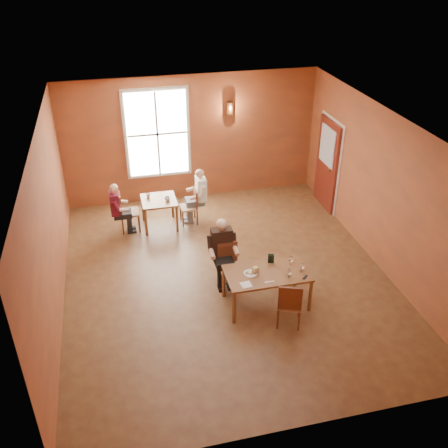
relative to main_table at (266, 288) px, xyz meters
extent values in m
cube|color=brown|center=(-0.49, 0.93, -0.33)|extent=(6.00, 7.00, 0.01)
cube|color=brown|center=(-0.49, 4.43, 1.17)|extent=(6.00, 0.04, 3.00)
cube|color=brown|center=(-0.49, -2.57, 1.17)|extent=(6.00, 0.04, 3.00)
cube|color=brown|center=(-3.49, 0.93, 1.17)|extent=(0.04, 7.00, 3.00)
cube|color=brown|center=(2.51, 0.93, 1.17)|extent=(0.04, 7.00, 3.00)
cube|color=white|center=(-0.49, 0.93, 2.67)|extent=(6.00, 7.00, 0.04)
cube|color=white|center=(-1.29, 4.38, 1.37)|extent=(1.36, 0.10, 1.96)
cube|color=maroon|center=(2.45, 3.23, 0.72)|extent=(0.12, 1.04, 2.10)
cylinder|color=brown|center=(0.41, 4.33, 1.87)|extent=(0.16, 0.16, 0.28)
cylinder|color=silver|center=(-0.29, 0.03, 0.35)|extent=(0.24, 0.24, 0.03)
cube|color=tan|center=(-0.20, 0.03, 0.39)|extent=(0.11, 0.11, 0.10)
cube|color=black|center=(0.15, 0.26, 0.42)|extent=(0.11, 0.08, 0.17)
cube|color=white|center=(-0.04, -0.26, 0.34)|extent=(0.18, 0.02, 0.00)
cube|color=white|center=(-0.44, -0.25, 0.34)|extent=(0.19, 0.19, 0.01)
cube|color=black|center=(0.58, -0.28, 0.34)|extent=(0.12, 0.11, 0.02)
imported|color=beige|center=(-1.30, 3.03, 0.37)|extent=(0.15, 0.15, 0.09)
imported|color=white|center=(-1.69, 3.29, 0.37)|extent=(0.12, 0.12, 0.09)
camera|label=1|loc=(-2.32, -6.57, 5.36)|focal=40.00mm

